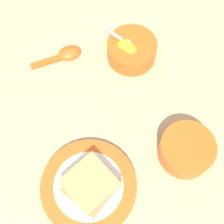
{
  "coord_description": "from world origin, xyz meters",
  "views": [
    {
      "loc": [
        0.3,
        -0.07,
        0.72
      ],
      "look_at": [
        0.02,
        0.07,
        0.02
      ],
      "focal_mm": 50.0,
      "sensor_mm": 36.0,
      "label": 1
    }
  ],
  "objects_px": {
    "toast_plate": "(89,186)",
    "congee_bowl": "(186,150)",
    "egg_bowl": "(132,50)",
    "soup_spoon": "(66,54)",
    "toast_sandwich": "(90,185)"
  },
  "relations": [
    {
      "from": "toast_sandwich",
      "to": "soup_spoon",
      "type": "height_order",
      "value": "toast_sandwich"
    },
    {
      "from": "congee_bowl",
      "to": "soup_spoon",
      "type": "bearing_deg",
      "value": -158.58
    },
    {
      "from": "toast_plate",
      "to": "soup_spoon",
      "type": "xyz_separation_m",
      "value": [
        -0.35,
        0.09,
        0.0
      ]
    },
    {
      "from": "toast_sandwich",
      "to": "soup_spoon",
      "type": "xyz_separation_m",
      "value": [
        -0.35,
        0.08,
        -0.03
      ]
    },
    {
      "from": "egg_bowl",
      "to": "toast_plate",
      "type": "bearing_deg",
      "value": -42.27
    },
    {
      "from": "soup_spoon",
      "to": "congee_bowl",
      "type": "relative_size",
      "value": 1.13
    },
    {
      "from": "egg_bowl",
      "to": "congee_bowl",
      "type": "bearing_deg",
      "value": -2.63
    },
    {
      "from": "egg_bowl",
      "to": "soup_spoon",
      "type": "height_order",
      "value": "egg_bowl"
    },
    {
      "from": "soup_spoon",
      "to": "congee_bowl",
      "type": "bearing_deg",
      "value": 21.42
    },
    {
      "from": "egg_bowl",
      "to": "soup_spoon",
      "type": "xyz_separation_m",
      "value": [
        -0.07,
        -0.16,
        -0.02
      ]
    },
    {
      "from": "egg_bowl",
      "to": "congee_bowl",
      "type": "distance_m",
      "value": 0.3
    },
    {
      "from": "toast_plate",
      "to": "congee_bowl",
      "type": "relative_size",
      "value": 1.73
    },
    {
      "from": "toast_plate",
      "to": "congee_bowl",
      "type": "bearing_deg",
      "value": 83.65
    },
    {
      "from": "toast_sandwich",
      "to": "egg_bowl",
      "type": "bearing_deg",
      "value": 138.62
    },
    {
      "from": "toast_plate",
      "to": "soup_spoon",
      "type": "bearing_deg",
      "value": 165.84
    }
  ]
}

